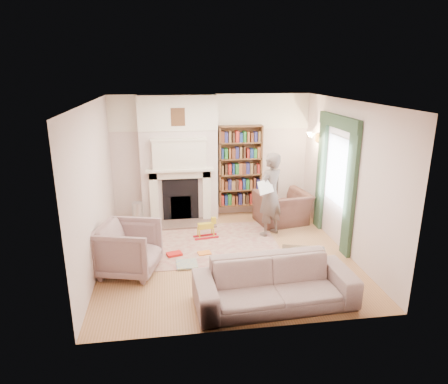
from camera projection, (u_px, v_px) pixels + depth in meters
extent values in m
plane|color=#99673D|center=(226.00, 255.00, 7.45)|extent=(4.50, 4.50, 0.00)
plane|color=white|center=(226.00, 102.00, 6.63)|extent=(4.50, 4.50, 0.00)
plane|color=beige|center=(212.00, 156.00, 9.17)|extent=(4.50, 0.00, 4.50)
plane|color=beige|center=(253.00, 232.00, 4.91)|extent=(4.50, 0.00, 4.50)
plane|color=beige|center=(94.00, 188.00, 6.73)|extent=(0.00, 4.50, 4.50)
plane|color=beige|center=(347.00, 178.00, 7.35)|extent=(0.00, 4.50, 4.50)
cube|color=beige|center=(179.00, 159.00, 8.90)|extent=(1.70, 0.35, 2.80)
cube|color=silver|center=(180.00, 170.00, 8.69)|extent=(1.47, 0.24, 0.05)
cube|color=black|center=(181.00, 200.00, 8.98)|extent=(0.80, 0.06, 0.96)
cube|color=silver|center=(179.00, 155.00, 8.61)|extent=(1.15, 0.18, 0.62)
cube|color=brown|center=(240.00, 166.00, 9.20)|extent=(1.00, 0.24, 1.85)
cube|color=silver|center=(337.00, 170.00, 7.71)|extent=(0.02, 0.90, 1.30)
cube|color=#2A422D|center=(350.00, 193.00, 7.12)|extent=(0.07, 0.32, 2.40)
cube|color=#2A422D|center=(321.00, 174.00, 8.44)|extent=(0.07, 0.32, 2.40)
cube|color=#2A422D|center=(339.00, 122.00, 7.43)|extent=(0.09, 1.70, 0.24)
cube|color=#BCB18E|center=(209.00, 244.00, 7.91)|extent=(2.67, 2.06, 0.01)
imported|color=#4B3328|center=(282.00, 208.00, 8.90)|extent=(1.25, 1.14, 0.71)
imported|color=gray|center=(129.00, 249.00, 6.70)|extent=(1.16, 1.14, 0.87)
imported|color=#A69989|center=(275.00, 283.00, 5.79)|extent=(2.36, 1.03, 0.68)
imported|color=#5C4F49|center=(270.00, 195.00, 8.12)|extent=(0.76, 0.70, 1.74)
cube|color=white|center=(266.00, 187.00, 7.84)|extent=(0.38, 0.31, 0.26)
cylinder|color=#B7BABF|center=(138.00, 215.00, 8.72)|extent=(0.28, 0.28, 0.55)
cube|color=#E7D351|center=(187.00, 264.00, 7.03)|extent=(0.38, 0.38, 0.03)
cube|color=red|center=(174.00, 254.00, 7.40)|extent=(0.31, 0.25, 0.05)
cube|color=red|center=(236.00, 265.00, 7.00)|extent=(0.30, 0.29, 0.02)
cube|color=red|center=(235.00, 261.00, 7.18)|extent=(0.26, 0.20, 0.02)
cube|color=red|center=(262.00, 262.00, 7.13)|extent=(0.29, 0.26, 0.02)
cube|color=red|center=(204.00, 253.00, 7.48)|extent=(0.27, 0.22, 0.02)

